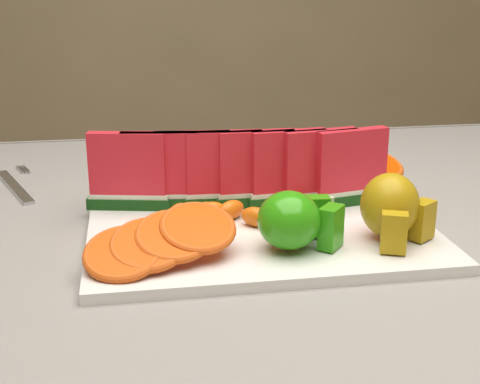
# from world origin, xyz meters

# --- Properties ---
(table) EXTENTS (1.40, 0.90, 0.75)m
(table) POSITION_xyz_m (0.00, 0.00, 0.65)
(table) COLOR #4E3221
(table) RESTS_ON ground
(tablecloth) EXTENTS (1.53, 1.03, 0.20)m
(tablecloth) POSITION_xyz_m (0.00, 0.00, 0.72)
(tablecloth) COLOR gray
(tablecloth) RESTS_ON table
(platter) EXTENTS (0.40, 0.30, 0.01)m
(platter) POSITION_xyz_m (0.03, -0.00, 0.76)
(platter) COLOR silver
(platter) RESTS_ON tablecloth
(apple_cluster) EXTENTS (0.11, 0.09, 0.06)m
(apple_cluster) POSITION_xyz_m (0.05, -0.08, 0.80)
(apple_cluster) COLOR #35861C
(apple_cluster) RESTS_ON platter
(pear_cluster) EXTENTS (0.08, 0.09, 0.07)m
(pear_cluster) POSITION_xyz_m (0.16, -0.07, 0.81)
(pear_cluster) COLOR #9B7C10
(pear_cluster) RESTS_ON platter
(side_plate) EXTENTS (0.22, 0.22, 0.01)m
(side_plate) POSITION_xyz_m (0.13, 0.27, 0.76)
(side_plate) COLOR silver
(side_plate) RESTS_ON tablecloth
(fork) EXTENTS (0.08, 0.19, 0.00)m
(fork) POSITION_xyz_m (-0.29, 0.24, 0.76)
(fork) COLOR silver
(fork) RESTS_ON tablecloth
(watermelon_row) EXTENTS (0.39, 0.07, 0.10)m
(watermelon_row) POSITION_xyz_m (0.02, 0.07, 0.82)
(watermelon_row) COLOR #113D17
(watermelon_row) RESTS_ON platter
(orange_fan_front) EXTENTS (0.17, 0.12, 0.05)m
(orange_fan_front) POSITION_xyz_m (-0.09, -0.08, 0.79)
(orange_fan_front) COLOR #DA3700
(orange_fan_front) RESTS_ON platter
(orange_fan_back) EXTENTS (0.40, 0.12, 0.05)m
(orange_fan_back) POSITION_xyz_m (0.07, 0.12, 0.79)
(orange_fan_back) COLOR #DA3700
(orange_fan_back) RESTS_ON platter
(tangerine_segments) EXTENTS (0.20, 0.07, 0.02)m
(tangerine_segments) POSITION_xyz_m (0.01, 0.02, 0.78)
(tangerine_segments) COLOR #FF601F
(tangerine_segments) RESTS_ON platter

